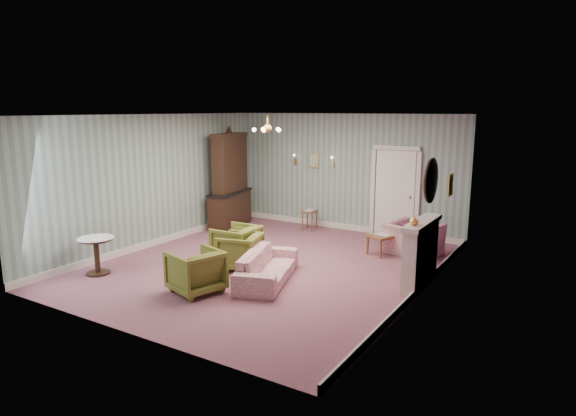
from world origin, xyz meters
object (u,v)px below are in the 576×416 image
Objects in this scene: fireplace at (421,254)px; coffee_table at (386,244)px; pedestal_table at (97,256)px; olive_chair_a at (196,269)px; olive_chair_c at (237,242)px; wingback_chair at (413,234)px; olive_chair_b at (240,250)px; dresser at (230,178)px; side_table_black at (421,255)px; sofa_chintz at (267,261)px.

coffee_table is (-1.20, 1.58, -0.37)m from fireplace.
fireplace is 1.99× the size of pedestal_table.
olive_chair_a reaches higher than pedestal_table.
coffee_table is at bearing 44.83° from pedestal_table.
wingback_chair is (2.85, 2.33, 0.05)m from olive_chair_c.
olive_chair_b is 0.30× the size of dresser.
fireplace reaches higher than side_table_black.
coffee_table is (2.01, 2.43, -0.17)m from olive_chair_b.
dresser is (-3.12, 2.95, 0.91)m from sofa_chintz.
wingback_chair is at bearing 110.93° from fireplace.
fireplace is at bearing 97.09° from olive_chair_c.
side_table_black is at bearing 129.49° from wingback_chair.
side_table_black is at bearing 32.66° from pedestal_table.
sofa_chintz is at bearing 24.76° from pedestal_table.
fireplace reaches higher than coffee_table.
fireplace is at bearing 89.19° from olive_chair_b.
dresser is (-2.30, 2.65, 0.90)m from olive_chair_b.
olive_chair_b is 0.46m from olive_chair_c.
olive_chair_b reaches higher than sofa_chintz.
dresser is at bearing -132.26° from olive_chair_a.
olive_chair_c is 3.16m from coffee_table.
olive_chair_c reaches higher than side_table_black.
sofa_chintz is 4.39m from dresser.
dresser reaches higher than pedestal_table.
dresser reaches higher than sofa_chintz.
wingback_chair is at bearing 42.94° from pedestal_table.
sofa_chintz is at bearing -154.30° from fireplace.
wingback_chair reaches higher than side_table_black.
side_table_black reaches higher than coffee_table.
fireplace is at bearing -28.30° from dresser.
olive_chair_a is 3.82m from fireplace.
sofa_chintz is 0.73× the size of dresser.
olive_chair_c is 3.68m from wingback_chair.
olive_chair_c reaches higher than sofa_chintz.
olive_chair_b is 3.66m from wingback_chair.
olive_chair_a is at bearing 13.12° from olive_chair_c.
sofa_chintz is 2.66× the size of pedestal_table.
olive_chair_a is 4.26m from coffee_table.
dresser is at bearing 28.16° from sofa_chintz.
dresser reaches higher than olive_chair_a.
olive_chair_a is 4.16m from side_table_black.
coffee_table is 5.76m from pedestal_table.
olive_chair_a is 1.20× the size of side_table_black.
olive_chair_a reaches higher than side_table_black.
wingback_chair is 6.27m from pedestal_table.
wingback_chair is at bearing 127.71° from olive_chair_c.
fireplace is (3.53, 0.54, 0.17)m from olive_chair_c.
fireplace is (2.39, 1.15, 0.22)m from sofa_chintz.
olive_chair_c is at bearing -171.37° from fireplace.
fireplace is at bearing -74.67° from side_table_black.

